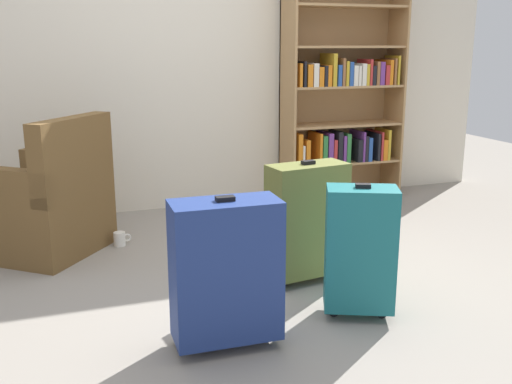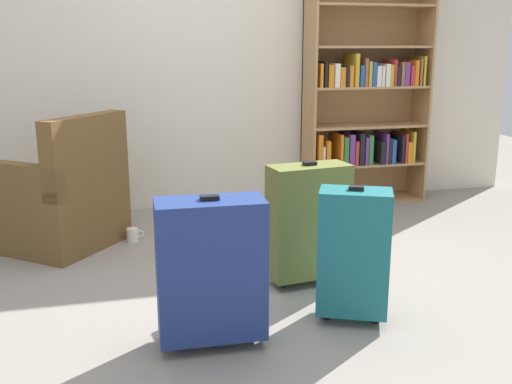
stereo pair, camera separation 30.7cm
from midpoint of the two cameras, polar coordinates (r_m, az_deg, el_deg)
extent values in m
plane|color=gray|center=(3.32, -3.09, -9.77)|extent=(10.07, 10.07, 0.00)
cube|color=beige|center=(4.93, -9.85, 13.43)|extent=(5.75, 0.10, 2.60)
cube|color=#A87F51|center=(4.95, 1.29, 9.90)|extent=(0.02, 0.34, 1.96)
cube|color=#A87F51|center=(5.39, 11.64, 9.97)|extent=(0.02, 0.34, 1.96)
cube|color=#A87F51|center=(5.29, 5.93, 10.10)|extent=(1.04, 0.02, 1.96)
cube|color=#A87F51|center=(5.31, 6.39, -0.50)|extent=(1.00, 0.32, 0.02)
cube|color=#A87F51|center=(5.24, 6.49, 2.95)|extent=(1.00, 0.32, 0.02)
cube|color=#A87F51|center=(5.18, 6.59, 6.49)|extent=(1.00, 0.32, 0.02)
cube|color=#A87F51|center=(5.15, 6.69, 10.09)|extent=(1.00, 0.32, 0.02)
cube|color=#A87F51|center=(5.14, 6.80, 13.71)|extent=(1.00, 0.32, 0.02)
cube|color=#A87F51|center=(5.15, 6.91, 17.34)|extent=(1.00, 0.32, 0.02)
cube|color=orange|center=(5.00, 2.06, 4.18)|extent=(0.04, 0.24, 0.27)
cube|color=silver|center=(5.03, 2.33, 3.68)|extent=(0.02, 0.27, 0.17)
cube|color=orange|center=(5.04, 2.74, 3.96)|extent=(0.04, 0.27, 0.22)
cube|color=orange|center=(5.08, 3.98, 4.29)|extent=(0.02, 0.26, 0.26)
cube|color=#2D7238|center=(5.09, 4.42, 4.17)|extent=(0.04, 0.25, 0.24)
cube|color=#66337F|center=(5.12, 4.91, 4.34)|extent=(0.04, 0.27, 0.26)
cube|color=#B22D2D|center=(5.11, 5.53, 3.98)|extent=(0.03, 0.19, 0.21)
cube|color=black|center=(5.13, 5.96, 4.37)|extent=(0.04, 0.21, 0.27)
cube|color=#66337F|center=(5.14, 6.42, 4.19)|extent=(0.03, 0.19, 0.23)
cube|color=#2D7238|center=(5.18, 6.66, 4.35)|extent=(0.04, 0.25, 0.25)
cube|color=black|center=(5.22, 7.85, 4.06)|extent=(0.04, 0.21, 0.19)
cube|color=#66337F|center=(5.25, 8.07, 4.48)|extent=(0.02, 0.27, 0.26)
cube|color=black|center=(5.26, 8.39, 4.28)|extent=(0.03, 0.24, 0.22)
cube|color=#264C99|center=(5.28, 8.70, 4.22)|extent=(0.03, 0.25, 0.21)
cube|color=black|center=(5.32, 9.51, 4.42)|extent=(0.02, 0.25, 0.24)
cube|color=#B22D2D|center=(5.35, 9.72, 4.53)|extent=(0.02, 0.29, 0.25)
cube|color=orange|center=(5.36, 10.05, 4.19)|extent=(0.04, 0.28, 0.18)
cube|color=gold|center=(5.36, 10.48, 4.62)|extent=(0.02, 0.25, 0.27)
cube|color=orange|center=(4.94, 1.95, 11.22)|extent=(0.02, 0.28, 0.19)
cube|color=black|center=(4.91, 2.56, 11.28)|extent=(0.02, 0.19, 0.20)
cube|color=orange|center=(4.95, 2.97, 11.15)|extent=(0.04, 0.22, 0.18)
cube|color=silver|center=(4.99, 3.42, 11.22)|extent=(0.04, 0.27, 0.19)
cube|color=orange|center=(5.00, 3.96, 11.05)|extent=(0.04, 0.26, 0.16)
cube|color=black|center=(5.01, 4.48, 11.10)|extent=(0.03, 0.23, 0.17)
cube|color=orange|center=(5.02, 4.83, 11.12)|extent=(0.03, 0.23, 0.17)
cube|color=gold|center=(5.05, 5.22, 11.66)|extent=(0.03, 0.27, 0.26)
cube|color=#264C99|center=(5.08, 5.67, 11.14)|extent=(0.03, 0.28, 0.17)
cube|color=brown|center=(5.07, 6.21, 11.43)|extent=(0.02, 0.22, 0.23)
cube|color=gold|center=(5.11, 6.41, 11.31)|extent=(0.03, 0.28, 0.20)
cube|color=#264C99|center=(5.11, 6.86, 11.26)|extent=(0.03, 0.25, 0.20)
cube|color=silver|center=(5.11, 7.40, 11.08)|extent=(0.04, 0.20, 0.17)
cube|color=silver|center=(5.15, 7.61, 11.08)|extent=(0.02, 0.26, 0.16)
cube|color=silver|center=(5.16, 8.11, 11.17)|extent=(0.04, 0.23, 0.18)
cube|color=gold|center=(5.18, 8.41, 11.14)|extent=(0.03, 0.25, 0.18)
cube|color=#B22D2D|center=(5.19, 8.73, 11.35)|extent=(0.02, 0.24, 0.22)
cube|color=black|center=(5.21, 9.02, 11.06)|extent=(0.03, 0.25, 0.16)
cube|color=brown|center=(5.20, 9.54, 11.22)|extent=(0.03, 0.19, 0.20)
cube|color=#66337F|center=(5.26, 9.70, 11.22)|extent=(0.04, 0.27, 0.19)
cube|color=#B22D2D|center=(5.27, 10.27, 11.05)|extent=(0.04, 0.24, 0.16)
cube|color=orange|center=(5.30, 10.56, 11.29)|extent=(0.03, 0.27, 0.21)
cube|color=brown|center=(5.31, 10.98, 11.35)|extent=(0.02, 0.25, 0.22)
cube|color=gold|center=(5.32, 11.34, 11.45)|extent=(0.02, 0.23, 0.24)
cube|color=brown|center=(4.20, -21.98, -2.70)|extent=(0.98, 0.98, 0.40)
cube|color=#91724F|center=(4.14, -22.28, 0.48)|extent=(0.77, 0.75, 0.08)
cube|color=brown|center=(3.92, -19.38, 3.14)|extent=(0.53, 0.62, 0.50)
cube|color=brown|center=(4.35, -19.78, 2.26)|extent=(0.61, 0.52, 0.22)
cube|color=brown|center=(3.92, -25.25, 0.49)|extent=(0.61, 0.52, 0.22)
cylinder|color=white|center=(4.18, -15.08, -4.42)|extent=(0.08, 0.08, 0.10)
torus|color=white|center=(4.18, -14.37, -4.30)|extent=(0.06, 0.01, 0.06)
cube|color=brown|center=(3.36, 2.33, -2.70)|extent=(0.47, 0.26, 0.64)
cube|color=black|center=(3.28, 2.39, 2.84)|extent=(0.08, 0.05, 0.02)
cylinder|color=black|center=(3.40, -0.06, -8.63)|extent=(0.06, 0.06, 0.05)
cylinder|color=black|center=(3.55, 4.51, -7.70)|extent=(0.06, 0.06, 0.05)
cube|color=#19666B|center=(2.94, 7.07, -5.49)|extent=(0.39, 0.32, 0.62)
cube|color=black|center=(2.85, 7.26, 0.56)|extent=(0.08, 0.07, 0.02)
cylinder|color=black|center=(3.07, 4.61, -11.34)|extent=(0.07, 0.07, 0.05)
cylinder|color=black|center=(3.08, 9.15, -11.39)|extent=(0.07, 0.07, 0.05)
cube|color=navy|center=(2.64, -6.26, -7.57)|extent=(0.48, 0.24, 0.64)
cube|color=black|center=(2.54, -6.46, -0.68)|extent=(0.08, 0.05, 0.02)
cylinder|color=black|center=(2.77, -9.57, -14.52)|extent=(0.05, 0.05, 0.05)
cylinder|color=black|center=(2.82, -2.64, -13.71)|extent=(0.05, 0.05, 0.05)
camera|label=1|loc=(0.15, -92.71, -0.68)|focal=41.55mm
camera|label=2|loc=(0.15, 87.29, 0.68)|focal=41.55mm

